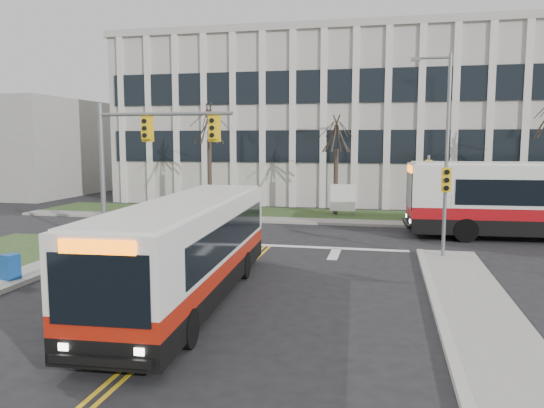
{
  "coord_description": "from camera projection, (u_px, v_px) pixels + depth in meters",
  "views": [
    {
      "loc": [
        4.93,
        -14.11,
        4.56
      ],
      "look_at": [
        0.44,
        6.91,
        2.0
      ],
      "focal_mm": 35.0,
      "sensor_mm": 36.0,
      "label": 1
    }
  ],
  "objects": [
    {
      "name": "directory_sign",
      "position": [
        343.0,
        198.0,
        31.6
      ],
      "size": [
        1.5,
        0.12,
        2.0
      ],
      "color": "slate",
      "rests_on": "ground"
    },
    {
      "name": "mast_arm_signal",
      "position": [
        136.0,
        148.0,
        22.89
      ],
      "size": [
        6.11,
        0.38,
        6.2
      ],
      "color": "slate",
      "rests_on": "ground"
    },
    {
      "name": "building_lawn",
      "position": [
        385.0,
        217.0,
        31.7
      ],
      "size": [
        44.0,
        5.0,
        0.12
      ],
      "primitive_type": "cube",
      "color": "#2C481F",
      "rests_on": "ground"
    },
    {
      "name": "signal_pole_near",
      "position": [
        445.0,
        195.0,
        20.18
      ],
      "size": [
        0.34,
        0.39,
        3.8
      ],
      "color": "slate",
      "rests_on": "ground"
    },
    {
      "name": "office_building",
      "position": [
        387.0,
        123.0,
        42.65
      ],
      "size": [
        40.0,
        16.0,
        12.0
      ],
      "primitive_type": "cube",
      "color": "#B9B5AB",
      "rests_on": "ground"
    },
    {
      "name": "building_annex",
      "position": [
        18.0,
        148.0,
        45.44
      ],
      "size": [
        12.0,
        12.0,
        8.0
      ],
      "primitive_type": "cube",
      "color": "#9E9B93",
      "rests_on": "ground"
    },
    {
      "name": "sidewalk_cross",
      "position": [
        385.0,
        224.0,
        28.98
      ],
      "size": [
        44.0,
        1.6,
        0.14
      ],
      "primitive_type": "cube",
      "color": "#9E9B93",
      "rests_on": "ground"
    },
    {
      "name": "signal_pole_far",
      "position": [
        428.0,
        180.0,
        28.43
      ],
      "size": [
        0.34,
        0.39,
        3.8
      ],
      "color": "slate",
      "rests_on": "ground"
    },
    {
      "name": "newspaper_box_blue",
      "position": [
        10.0,
        269.0,
        17.03
      ],
      "size": [
        0.61,
        0.57,
        0.95
      ],
      "primitive_type": "cube",
      "rotation": [
        0.0,
        0.0,
        -0.28
      ],
      "color": "navy",
      "rests_on": "ground"
    },
    {
      "name": "tree_left",
      "position": [
        209.0,
        126.0,
        33.34
      ],
      "size": [
        1.8,
        1.8,
        7.7
      ],
      "color": "#42352B",
      "rests_on": "ground"
    },
    {
      "name": "tree_mid",
      "position": [
        336.0,
        136.0,
        31.95
      ],
      "size": [
        1.8,
        1.8,
        6.82
      ],
      "color": "#42352B",
      "rests_on": "ground"
    },
    {
      "name": "bus_main",
      "position": [
        189.0,
        252.0,
        15.05
      ],
      "size": [
        2.9,
        10.79,
        2.85
      ],
      "primitive_type": null,
      "rotation": [
        0.0,
        0.0,
        0.06
      ],
      "color": "silver",
      "rests_on": "ground"
    },
    {
      "name": "streetlight",
      "position": [
        445.0,
        129.0,
        28.72
      ],
      "size": [
        2.15,
        0.25,
        9.2
      ],
      "color": "slate",
      "rests_on": "ground"
    },
    {
      "name": "ground",
      "position": [
        207.0,
        300.0,
        15.27
      ],
      "size": [
        120.0,
        120.0,
        0.0
      ],
      "primitive_type": "plane",
      "color": "black",
      "rests_on": "ground"
    }
  ]
}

